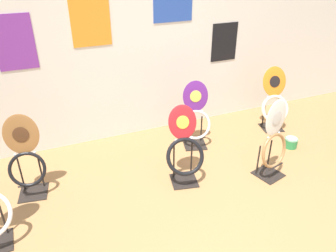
% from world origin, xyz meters
% --- Properties ---
extents(ground_plane, '(14.00, 14.00, 0.00)m').
position_xyz_m(ground_plane, '(0.00, 0.00, 0.00)').
color(ground_plane, '#A37547').
extents(wall_back, '(8.00, 0.07, 2.60)m').
position_xyz_m(wall_back, '(-0.00, 2.23, 1.30)').
color(wall_back, silver).
rests_on(wall_back, ground_plane).
extents(toilet_seat_display_orange_sun, '(0.43, 0.40, 0.86)m').
position_xyz_m(toilet_seat_display_orange_sun, '(1.55, 1.58, 0.39)').
color(toilet_seat_display_orange_sun, black).
rests_on(toilet_seat_display_orange_sun, ground_plane).
extents(toilet_seat_display_woodgrain, '(0.38, 0.32, 0.88)m').
position_xyz_m(toilet_seat_display_woodgrain, '(-1.65, 1.38, 0.41)').
color(toilet_seat_display_woodgrain, black).
rests_on(toilet_seat_display_woodgrain, ground_plane).
extents(toilet_seat_display_crimson_swirl, '(0.45, 0.43, 0.84)m').
position_xyz_m(toilet_seat_display_crimson_swirl, '(-0.11, 0.97, 0.39)').
color(toilet_seat_display_crimson_swirl, black).
rests_on(toilet_seat_display_crimson_swirl, ground_plane).
extents(toilet_seat_display_white_plain, '(0.42, 0.34, 0.92)m').
position_xyz_m(toilet_seat_display_white_plain, '(0.81, 0.68, 0.44)').
color(toilet_seat_display_white_plain, black).
rests_on(toilet_seat_display_white_plain, ground_plane).
extents(toilet_seat_display_purple_note, '(0.41, 0.35, 0.85)m').
position_xyz_m(toilet_seat_display_purple_note, '(0.34, 1.58, 0.38)').
color(toilet_seat_display_purple_note, black).
rests_on(toilet_seat_display_purple_note, ground_plane).
extents(paint_can, '(0.16, 0.16, 0.13)m').
position_xyz_m(paint_can, '(1.45, 1.05, 0.07)').
color(paint_can, '#2D8E4C').
rests_on(paint_can, ground_plane).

